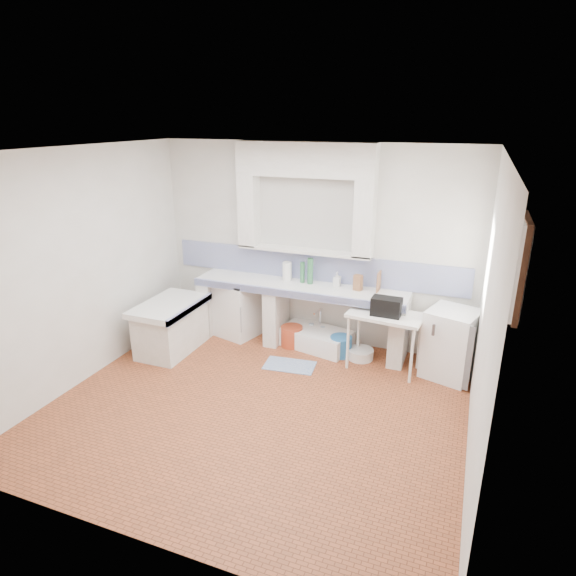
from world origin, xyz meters
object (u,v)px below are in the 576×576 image
(stove, at_px, (238,308))
(sink, at_px, (316,339))
(side_table, at_px, (384,341))
(fridge, at_px, (451,344))

(stove, height_order, sink, stove)
(side_table, bearing_deg, sink, 169.81)
(fridge, bearing_deg, stove, -166.06)
(stove, distance_m, side_table, 2.25)
(fridge, bearing_deg, sink, -168.18)
(sink, distance_m, side_table, 1.08)
(stove, relative_size, fridge, 0.93)
(side_table, bearing_deg, stove, 178.43)
(stove, bearing_deg, fridge, 12.25)
(side_table, bearing_deg, fridge, 14.30)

